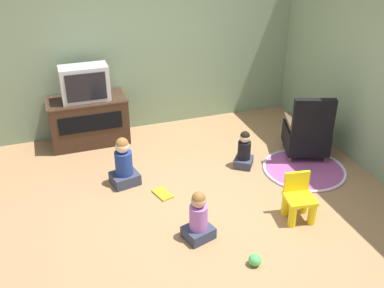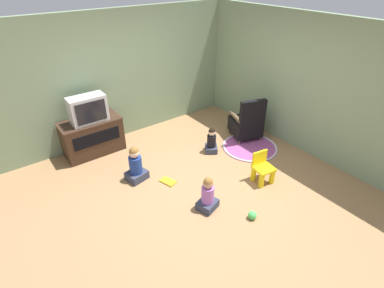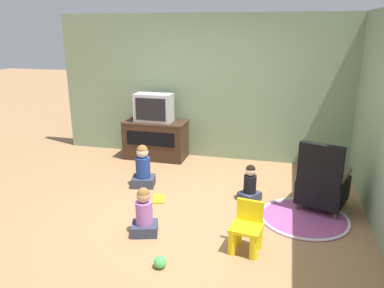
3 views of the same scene
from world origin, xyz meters
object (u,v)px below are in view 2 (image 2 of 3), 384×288
Objects in this scene: tv_cabinet at (92,136)px; yellow_kid_chair at (263,170)px; child_watching_right at (136,166)px; television at (88,109)px; book at (168,181)px; child_watching_center at (208,195)px; child_watching_left at (211,142)px; toy_ball at (252,215)px; black_armchair at (247,123)px.

yellow_kid_chair is (1.95, -2.60, -0.14)m from tv_cabinet.
child_watching_right is (0.25, -1.27, -0.08)m from tv_cabinet.
television is 1.97m from book.
child_watching_center reaches higher than book.
child_watching_left reaches higher than book.
child_watching_left is 1.90m from toy_ball.
black_armchair is at bearing 12.97° from child_watching_center.
tv_cabinet is 0.59m from television.
yellow_kid_chair is 1.73× the size of book.
toy_ball is 0.42× the size of book.
tv_cabinet is at bearing 135.55° from yellow_kid_chair.
book is at bearing 139.56° from child_watching_left.
black_armchair is at bearing -56.51° from child_watching_left.
yellow_kid_chair is at bearing -18.95° from child_watching_center.
tv_cabinet is at bearing 90.00° from television.
toy_ball is (0.38, -0.57, -0.18)m from child_watching_center.
tv_cabinet is at bearing 89.68° from child_watching_center.
tv_cabinet is 3.35m from toy_ball.
child_watching_right is at bearing 26.65° from book.
tv_cabinet is 1.73× the size of child_watching_right.
television reaches higher than tv_cabinet.
toy_ball is at bearing -73.13° from child_watching_center.
yellow_kid_chair is at bearing -52.59° from television.
child_watching_center is (-2.01, -1.16, -0.10)m from black_armchair.
child_watching_center is at bearing 124.02° from toy_ball.
toy_ball is (1.16, -3.08, -0.88)m from television.
child_watching_right is at bearing 94.90° from child_watching_center.
television is 2.14× the size of book.
toy_ball is (1.16, -3.13, -0.30)m from tv_cabinet.
child_watching_center is (0.77, -2.51, -0.70)m from television.
book is at bearing 153.61° from yellow_kid_chair.
yellow_kid_chair is 4.16× the size of toy_ball.
yellow_kid_chair is at bearing -140.25° from child_watching_left.
black_armchair is (2.78, -1.34, -0.59)m from television.
yellow_kid_chair is at bearing 34.07° from toy_ball.
tv_cabinet reaches higher than child_watching_left.
television reaches higher than toy_ball.
tv_cabinet reaches higher than child_watching_center.
yellow_kid_chair is (-0.84, -1.20, -0.13)m from black_armchair.
child_watching_center is at bearing -79.64° from child_watching_right.
television reaches higher than black_armchair.
black_armchair is (2.78, -1.40, -0.01)m from tv_cabinet.
black_armchair reaches higher than toy_ball.
television is at bearing 136.15° from yellow_kid_chair.
child_watching_left is (-0.93, 0.03, -0.13)m from black_armchair.
yellow_kid_chair is at bearing -141.83° from book.
tv_cabinet is 3.25m from yellow_kid_chair.
child_watching_left is at bearing 17.90° from black_armchair.
television is 0.70× the size of black_armchair.
black_armchair is 1.81× the size of child_watching_left.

